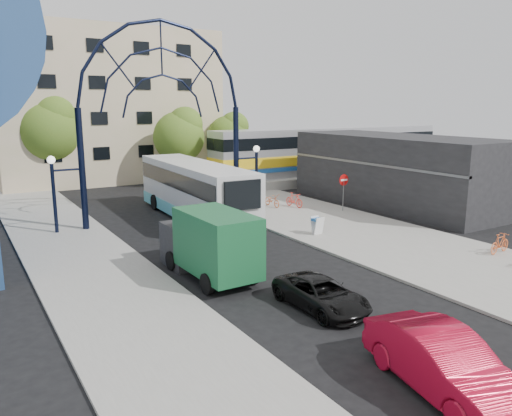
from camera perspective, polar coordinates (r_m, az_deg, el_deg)
ground at (r=20.13m, az=5.04°, el=-9.16°), size 120.00×120.00×0.00m
sidewalk_east at (r=28.03m, az=13.36°, el=-3.27°), size 8.00×56.00×0.12m
plaza_west at (r=22.72m, az=-17.91°, el=-7.08°), size 5.00×50.00×0.12m
gateway_arch at (r=31.19m, az=-10.65°, el=14.11°), size 13.64×0.44×12.10m
stop_sign at (r=31.89m, az=-0.81°, el=2.41°), size 0.80×0.07×2.50m
do_not_enter_sign at (r=33.93m, az=9.99°, el=2.77°), size 0.76×0.07×2.48m
street_name_sign at (r=32.58m, az=-0.75°, el=2.85°), size 0.70×0.70×2.80m
sandwich_board at (r=27.72m, az=7.02°, el=-1.74°), size 0.55×0.61×0.99m
commercial_block_east at (r=37.34m, az=15.79°, el=4.13°), size 6.00×16.00×5.00m
apartment_block at (r=51.75m, az=-17.03°, el=11.07°), size 20.00×12.10×14.00m
train_platform at (r=48.96m, az=8.54°, el=3.68°), size 32.00×5.00×0.80m
train_car at (r=48.68m, az=8.63°, el=6.59°), size 25.10×3.05×4.20m
tree_north_a at (r=44.59m, az=-8.64°, el=8.33°), size 4.48×4.48×7.00m
tree_north_b at (r=45.61m, az=-22.46°, el=8.49°), size 5.12×5.12×8.00m
tree_north_c at (r=49.02m, az=-3.03°, el=8.35°), size 4.16×4.16×6.50m
city_bus at (r=31.79m, az=-6.98°, el=2.06°), size 3.48×13.08×3.56m
green_truck at (r=21.09m, az=-5.46°, el=-4.04°), size 2.34×5.81×2.91m
black_suv at (r=18.14m, az=7.45°, el=-9.74°), size 1.89×4.03×1.12m
red_sedan at (r=13.95m, az=20.61°, el=-16.23°), size 2.63×5.11×1.61m
bike_near_a at (r=35.06m, az=1.86°, el=0.90°), size 0.64×1.73×0.90m
bike_near_b at (r=34.99m, az=4.39°, el=0.93°), size 0.67×1.71×1.00m
bike_far_b at (r=26.81m, az=26.10°, el=-3.64°), size 1.66×0.61×0.98m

